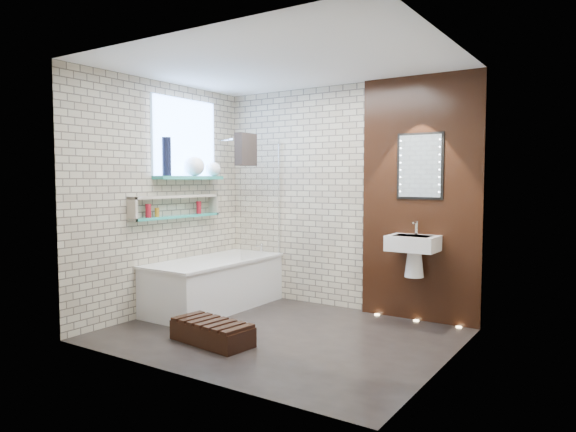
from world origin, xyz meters
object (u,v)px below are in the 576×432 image
Objects in this scene: washbasin at (413,249)px; led_mirror at (420,166)px; bathtub at (215,284)px; bath_screen at (261,199)px; walnut_step at (212,333)px.

washbasin is 0.88m from led_mirror.
washbasin is (2.17, 0.62, 0.50)m from bathtub.
bath_screen is 1.89m from washbasin.
washbasin is at bearing 5.78° from bath_screen.
bathtub is 2.32m from washbasin.
bath_screen is 2.00× the size of led_mirror.
washbasin is 2.22m from walnut_step.
bath_screen is (0.35, 0.44, 0.99)m from bathtub.
bath_screen is 1.75× the size of walnut_step.
washbasin reaches higher than walnut_step.
bathtub is at bearing -163.99° from washbasin.
bathtub is at bearing -128.90° from bath_screen.
walnut_step is (-1.32, -1.80, -1.56)m from led_mirror.
walnut_step is (0.85, -1.02, -0.20)m from bathtub.
led_mirror reaches higher than bath_screen.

